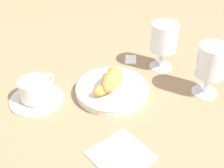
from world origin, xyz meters
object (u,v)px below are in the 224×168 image
object	(u,v)px
juice_glass_left	(211,63)
folded_napkin	(121,155)
pastry_plate	(112,89)
coffee_cup_near	(35,92)
croissant_large	(111,80)
sugar_packet	(131,59)
juice_glass_right	(164,39)

from	to	relation	value
juice_glass_left	folded_napkin	size ratio (longest dim) A/B	1.27
pastry_plate	coffee_cup_near	world-z (taller)	coffee_cup_near
croissant_large	sugar_packet	xyz separation A→B (m)	(0.16, 0.06, -0.04)
juice_glass_left	folded_napkin	bearing A→B (deg)	174.61
juice_glass_right	sugar_packet	world-z (taller)	juice_glass_right
pastry_plate	croissant_large	size ratio (longest dim) A/B	1.51
coffee_cup_near	juice_glass_right	size ratio (longest dim) A/B	0.97
coffee_cup_near	folded_napkin	world-z (taller)	coffee_cup_near
sugar_packet	juice_glass_right	bearing A→B (deg)	-109.60
juice_glass_right	juice_glass_left	bearing A→B (deg)	-100.21
croissant_large	juice_glass_right	xyz separation A→B (m)	(0.19, -0.03, 0.05)
sugar_packet	folded_napkin	distance (m)	0.38
juice_glass_left	juice_glass_right	distance (m)	0.16
coffee_cup_near	folded_napkin	distance (m)	0.28
pastry_plate	sugar_packet	xyz separation A→B (m)	(0.16, 0.07, -0.01)
coffee_cup_near	juice_glass_left	world-z (taller)	juice_glass_left
pastry_plate	folded_napkin	distance (m)	0.21
coffee_cup_near	sugar_packet	world-z (taller)	coffee_cup_near
juice_glass_left	pastry_plate	bearing A→B (deg)	132.05
croissant_large	folded_napkin	world-z (taller)	croissant_large
croissant_large	folded_napkin	xyz separation A→B (m)	(-0.14, -0.16, -0.04)
pastry_plate	sugar_packet	size ratio (longest dim) A/B	3.85
juice_glass_left	folded_napkin	world-z (taller)	juice_glass_left
juice_glass_right	sugar_packet	size ratio (longest dim) A/B	2.80
pastry_plate	sugar_packet	distance (m)	0.18
pastry_plate	sugar_packet	bearing A→B (deg)	22.22
coffee_cup_near	sugar_packet	bearing A→B (deg)	-10.84
juice_glass_right	coffee_cup_near	bearing A→B (deg)	156.21
juice_glass_right	folded_napkin	xyz separation A→B (m)	(-0.34, -0.13, -0.09)
juice_glass_right	croissant_large	bearing A→B (deg)	172.00
coffee_cup_near	juice_glass_left	bearing A→B (deg)	-44.58
juice_glass_right	sugar_packet	bearing A→B (deg)	108.22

